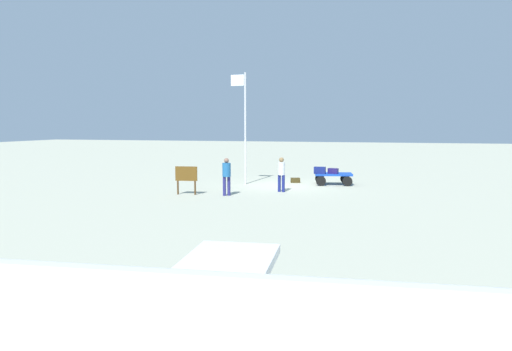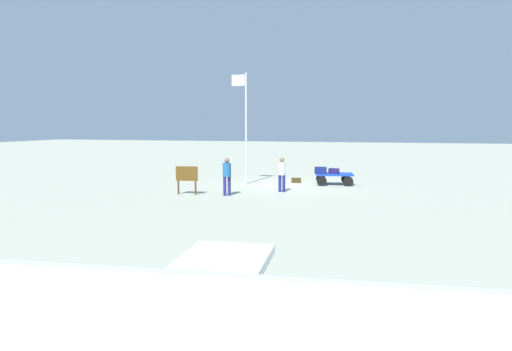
% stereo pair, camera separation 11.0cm
% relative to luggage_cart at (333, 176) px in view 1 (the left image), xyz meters
% --- Properties ---
extents(ground_plane, '(120.00, 120.00, 0.00)m').
position_rel_luggage_cart_xyz_m(ground_plane, '(2.37, 1.10, -0.44)').
color(ground_plane, '#ABAF98').
extents(luggage_cart, '(2.05, 1.54, 0.59)m').
position_rel_luggage_cart_xyz_m(luggage_cart, '(0.00, 0.00, 0.00)').
color(luggage_cart, '#1742B2').
rests_on(luggage_cart, ground).
extents(suitcase_maroon, '(0.55, 0.39, 0.28)m').
position_rel_luggage_cart_xyz_m(suitcase_maroon, '(-0.02, 0.23, 0.29)').
color(suitcase_maroon, '#201755').
rests_on(suitcase_maroon, luggage_cart).
extents(suitcase_tan, '(0.59, 0.32, 0.35)m').
position_rel_luggage_cart_xyz_m(suitcase_tan, '(0.63, 0.43, 0.33)').
color(suitcase_tan, navy).
rests_on(suitcase_tan, luggage_cart).
extents(suitcase_grey, '(0.55, 0.44, 0.25)m').
position_rel_luggage_cart_xyz_m(suitcase_grey, '(2.02, -0.33, -0.31)').
color(suitcase_grey, '#3B3015').
rests_on(suitcase_grey, ground).
extents(worker_lead, '(0.36, 0.36, 1.60)m').
position_rel_luggage_cart_xyz_m(worker_lead, '(2.06, 3.22, 0.47)').
color(worker_lead, navy).
rests_on(worker_lead, ground).
extents(worker_trailing, '(0.49, 0.49, 1.65)m').
position_rel_luggage_cart_xyz_m(worker_trailing, '(4.14, 4.95, 0.54)').
color(worker_trailing, navy).
rests_on(worker_trailing, ground).
extents(flagpole, '(0.83, 0.16, 5.73)m').
position_rel_luggage_cart_xyz_m(flagpole, '(4.52, 0.89, 2.87)').
color(flagpole, silver).
rests_on(flagpole, ground).
extents(signboard, '(0.99, 0.17, 1.25)m').
position_rel_luggage_cart_xyz_m(signboard, '(5.96, 5.12, 0.39)').
color(signboard, '#4C3319').
rests_on(signboard, ground).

